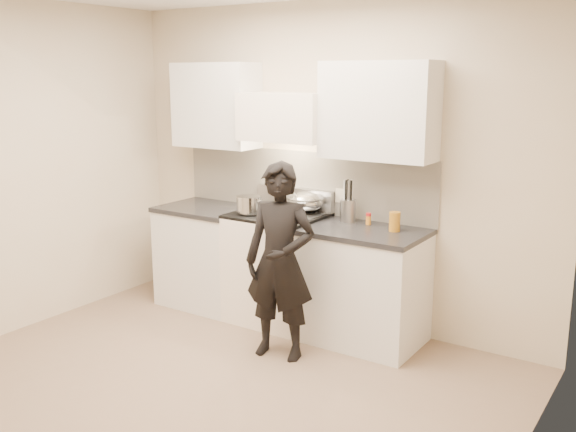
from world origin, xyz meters
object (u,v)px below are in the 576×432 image
at_px(stove, 278,267).
at_px(utensil_crock, 348,209).
at_px(counter_right, 364,286).
at_px(wok, 306,202).
at_px(person, 280,262).

distance_m(stove, utensil_crock, 0.82).
bearing_deg(counter_right, stove, -180.00).
xyz_separation_m(wok, utensil_crock, (0.39, 0.02, -0.02)).
distance_m(stove, wok, 0.62).
height_order(stove, person, person).
bearing_deg(counter_right, person, -124.08).
relative_size(stove, wok, 2.42).
distance_m(wok, person, 0.84).
height_order(stove, wok, wok).
xyz_separation_m(counter_right, wok, (-0.64, 0.14, 0.58)).
relative_size(utensil_crock, person, 0.23).
bearing_deg(counter_right, utensil_crock, 146.81).
relative_size(stove, utensil_crock, 2.77).
bearing_deg(utensil_crock, person, -101.47).
xyz_separation_m(utensil_crock, person, (-0.15, -0.76, -0.28)).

